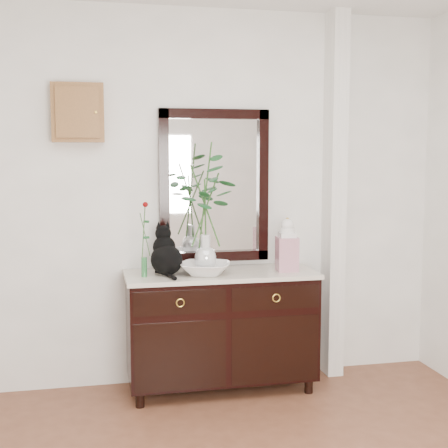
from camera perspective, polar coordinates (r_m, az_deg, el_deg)
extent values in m
cube|color=white|center=(4.52, -2.17, 2.35)|extent=(3.60, 0.04, 2.70)
cube|color=white|center=(4.72, 10.05, 2.43)|extent=(0.12, 0.20, 2.70)
cube|color=black|center=(4.45, -0.27, -9.36)|extent=(1.30, 0.50, 0.82)
cube|color=beige|center=(4.36, -0.28, -4.62)|extent=(1.33, 0.52, 0.03)
cube|color=black|center=(4.52, -0.90, 3.50)|extent=(0.80, 0.06, 1.10)
cube|color=white|center=(4.53, -0.93, 3.51)|extent=(0.66, 0.01, 0.96)
cube|color=brown|center=(4.41, -13.23, 9.88)|extent=(0.35, 0.10, 0.40)
imported|color=silver|center=(4.27, -1.70, -4.10)|extent=(0.43, 0.43, 0.08)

